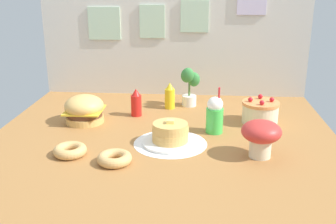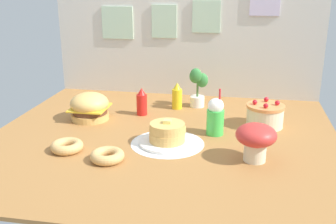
{
  "view_description": "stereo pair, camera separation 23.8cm",
  "coord_description": "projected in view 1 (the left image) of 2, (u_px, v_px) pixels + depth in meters",
  "views": [
    {
      "loc": [
        0.2,
        -2.19,
        0.9
      ],
      "look_at": [
        0.02,
        0.06,
        0.14
      ],
      "focal_mm": 43.42,
      "sensor_mm": 36.0,
      "label": 1
    },
    {
      "loc": [
        0.43,
        -2.16,
        0.9
      ],
      "look_at": [
        0.02,
        0.06,
        0.14
      ],
      "focal_mm": 43.42,
      "sensor_mm": 36.0,
      "label": 2
    }
  ],
  "objects": [
    {
      "name": "mushroom_stool",
      "position": [
        261.0,
        135.0,
        2.08
      ],
      "size": [
        0.21,
        0.21,
        0.2
      ],
      "color": "beige",
      "rests_on": "ground_plane"
    },
    {
      "name": "pancake_stack",
      "position": [
        170.0,
        134.0,
        2.26
      ],
      "size": [
        0.32,
        0.32,
        0.14
      ],
      "color": "white",
      "rests_on": "doily_mat"
    },
    {
      "name": "potted_plant",
      "position": [
        189.0,
        85.0,
        2.9
      ],
      "size": [
        0.14,
        0.11,
        0.29
      ],
      "color": "white",
      "rests_on": "ground_plane"
    },
    {
      "name": "back_wall",
      "position": [
        174.0,
        27.0,
        3.07
      ],
      "size": [
        2.03,
        0.04,
        1.04
      ],
      "color": "beige",
      "rests_on": "ground_plane"
    },
    {
      "name": "ground_plane",
      "position": [
        164.0,
        139.0,
        2.37
      ],
      "size": [
        2.03,
        1.85,
        0.02
      ],
      "primitive_type": "cube",
      "color": "#9E6B38"
    },
    {
      "name": "layer_cake",
      "position": [
        260.0,
        112.0,
        2.58
      ],
      "size": [
        0.23,
        0.23,
        0.17
      ],
      "color": "beige",
      "rests_on": "ground_plane"
    },
    {
      "name": "donut_pink_glaze",
      "position": [
        70.0,
        150.0,
        2.13
      ],
      "size": [
        0.17,
        0.17,
        0.05
      ],
      "color": "tan",
      "rests_on": "ground_plane"
    },
    {
      "name": "cream_soda_cup",
      "position": [
        215.0,
        115.0,
        2.41
      ],
      "size": [
        0.1,
        0.1,
        0.28
      ],
      "color": "green",
      "rests_on": "ground_plane"
    },
    {
      "name": "donut_chocolate",
      "position": [
        115.0,
        158.0,
        2.03
      ],
      "size": [
        0.17,
        0.17,
        0.05
      ],
      "color": "tan",
      "rests_on": "ground_plane"
    },
    {
      "name": "ketchup_bottle",
      "position": [
        136.0,
        103.0,
        2.71
      ],
      "size": [
        0.07,
        0.07,
        0.19
      ],
      "color": "red",
      "rests_on": "ground_plane"
    },
    {
      "name": "mustard_bottle",
      "position": [
        170.0,
        96.0,
        2.86
      ],
      "size": [
        0.07,
        0.07,
        0.19
      ],
      "color": "yellow",
      "rests_on": "ground_plane"
    },
    {
      "name": "burger",
      "position": [
        84.0,
        109.0,
        2.59
      ],
      "size": [
        0.25,
        0.25,
        0.18
      ],
      "color": "#DBA859",
      "rests_on": "ground_plane"
    },
    {
      "name": "doily_mat",
      "position": [
        170.0,
        143.0,
        2.28
      ],
      "size": [
        0.41,
        0.41,
        0.0
      ],
      "primitive_type": "cylinder",
      "color": "white",
      "rests_on": "ground_plane"
    }
  ]
}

